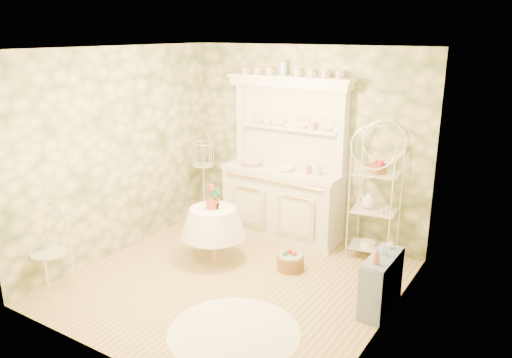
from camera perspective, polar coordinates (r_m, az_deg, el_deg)
The scene contains 22 objects.
floor at distance 6.11m, azimuth -2.56°, elevation -11.55°, with size 3.60×3.60×0.00m, color tan.
ceiling at distance 5.39m, azimuth -2.94°, elevation 14.67°, with size 3.60×3.60×0.00m, color white.
wall_left at distance 6.76m, azimuth -15.36°, elevation 2.94°, with size 3.60×3.60×0.00m, color beige.
wall_right at distance 4.84m, azimuth 15.04°, elevation -2.44°, with size 3.60×3.60×0.00m, color beige.
wall_back at distance 7.10m, azimuth 5.63°, elevation 4.09°, with size 3.60×3.60×0.00m, color beige.
wall_front at distance 4.33m, azimuth -16.56°, elevation -4.86°, with size 3.60×3.60×0.00m, color beige.
kitchen_dresser at distance 7.00m, azimuth 3.08°, elevation 2.24°, with size 1.87×0.61×2.29m, color white.
bakers_rack at distance 6.57m, azimuth 13.44°, elevation -2.04°, with size 0.52×0.37×1.66m, color white.
side_shelf at distance 5.58m, azimuth 14.11°, elevation -11.43°, with size 0.27×0.71×0.61m, color #7484A9.
round_table at distance 6.48m, azimuth -4.88°, elevation -6.18°, with size 0.69×0.69×0.75m, color white.
cafe_chair at distance 6.23m, azimuth -22.53°, elevation -8.25°, with size 0.36×0.36×0.79m, color white.
birdcage_stand at distance 7.69m, azimuth -6.01°, elevation 0.55°, with size 0.36×0.36×1.53m, color white.
floor_basket at distance 6.34m, azimuth 3.95°, elevation -9.43°, with size 0.31×0.31×0.20m, color #976238.
lace_rug at distance 5.19m, azimuth -2.53°, elevation -17.09°, with size 1.33×1.33×0.01m, color white.
bowl_floral at distance 7.21m, azimuth -0.48°, elevation 1.64°, with size 0.33×0.33×0.08m, color white.
bowl_white at distance 6.92m, azimuth 3.42°, elevation 0.97°, with size 0.24×0.24×0.08m, color white.
cup_left at distance 7.21m, azimuth 1.23°, elevation 6.47°, with size 0.12×0.12×0.09m, color white.
cup_right at distance 6.88m, azimuth 6.40°, elevation 5.87°, with size 0.11×0.11×0.10m, color white.
potted_geranium at distance 6.29m, azimuth -4.64°, elevation -2.28°, with size 0.14×0.10×0.27m, color #3F7238.
bottle_amber at distance 5.23m, azimuth 13.63°, elevation -8.75°, with size 0.07×0.07×0.17m, color #B25837.
bottle_blue at distance 5.46m, azimuth 14.48°, elevation -8.06°, with size 0.05×0.05×0.11m, color #84A2D4.
bottle_glass at distance 5.65m, azimuth 15.16°, elevation -7.32°, with size 0.08×0.08×0.10m, color silver.
Camera 1 is at (3.10, -4.40, 2.89)m, focal length 35.00 mm.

